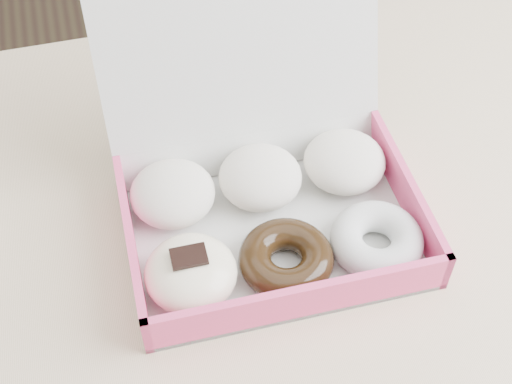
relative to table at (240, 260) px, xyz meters
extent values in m
cube|color=tan|center=(0.00, 0.00, 0.06)|extent=(1.20, 0.80, 0.04)
cylinder|color=tan|center=(0.55, 0.35, -0.32)|extent=(0.05, 0.05, 0.71)
cube|color=silver|center=(0.03, -0.03, 0.08)|extent=(0.33, 0.25, 0.01)
cube|color=#EC457B|center=(0.03, -0.14, 0.11)|extent=(0.33, 0.01, 0.05)
cube|color=silver|center=(0.03, 0.09, 0.11)|extent=(0.33, 0.01, 0.05)
cube|color=#EC457B|center=(-0.13, -0.02, 0.11)|extent=(0.01, 0.24, 0.05)
cube|color=#EC457B|center=(0.19, -0.03, 0.11)|extent=(0.01, 0.24, 0.05)
cube|color=silver|center=(0.04, 0.11, 0.20)|extent=(0.33, 0.10, 0.23)
ellipsoid|color=silver|center=(-0.07, 0.03, 0.11)|extent=(0.10, 0.10, 0.06)
ellipsoid|color=silver|center=(0.03, 0.03, 0.11)|extent=(0.10, 0.10, 0.06)
ellipsoid|color=silver|center=(0.14, 0.03, 0.11)|extent=(0.10, 0.10, 0.06)
ellipsoid|color=#FFEEC8|center=(-0.07, -0.08, 0.11)|extent=(0.10, 0.10, 0.06)
cube|color=black|center=(-0.07, -0.08, 0.14)|extent=(0.04, 0.03, 0.00)
torus|color=black|center=(0.03, -0.08, 0.10)|extent=(0.11, 0.11, 0.04)
torus|color=silver|center=(0.14, -0.08, 0.10)|extent=(0.11, 0.11, 0.04)
camera|label=1|loc=(-0.12, -0.51, 0.73)|focal=50.00mm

